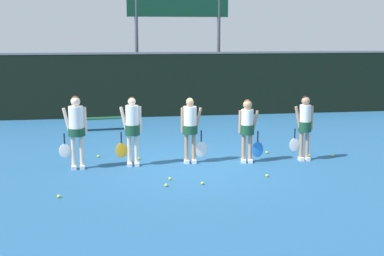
{
  "coord_description": "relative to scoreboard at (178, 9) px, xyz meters",
  "views": [
    {
      "loc": [
        -2.16,
        -13.1,
        3.31
      ],
      "look_at": [
        -0.06,
        -0.03,
        0.93
      ],
      "focal_mm": 50.0,
      "sensor_mm": 36.0,
      "label": 1
    }
  ],
  "objects": [
    {
      "name": "ground_plane",
      "position": [
        -0.78,
        -8.86,
        -4.21
      ],
      "size": [
        140.0,
        140.0,
        0.0
      ],
      "primitive_type": "plane",
      "color": "#235684"
    },
    {
      "name": "fence_windscreen",
      "position": [
        -0.78,
        -1.05,
        -2.93
      ],
      "size": [
        60.0,
        0.08,
        2.54
      ],
      "color": "black",
      "rests_on": "ground_plane"
    },
    {
      "name": "scoreboard",
      "position": [
        0.0,
        0.0,
        0.0
      ],
      "size": [
        4.13,
        0.15,
        5.35
      ],
      "color": "#515156",
      "rests_on": "ground_plane"
    },
    {
      "name": "bench_courtside",
      "position": [
        -3.05,
        -3.67,
        -3.85
      ],
      "size": [
        1.81,
        0.55,
        0.43
      ],
      "rotation": [
        0.0,
        0.0,
        0.11
      ],
      "color": "#19472D",
      "rests_on": "ground_plane"
    },
    {
      "name": "player_0",
      "position": [
        -3.7,
        -8.93,
        -3.13
      ],
      "size": [
        0.68,
        0.41,
        1.8
      ],
      "rotation": [
        0.0,
        0.0,
        0.1
      ],
      "color": "beige",
      "rests_on": "ground_plane"
    },
    {
      "name": "player_1",
      "position": [
        -2.35,
        -8.84,
        -3.2
      ],
      "size": [
        0.65,
        0.37,
        1.74
      ],
      "rotation": [
        0.0,
        0.0,
        0.04
      ],
      "color": "beige",
      "rests_on": "ground_plane"
    },
    {
      "name": "player_2",
      "position": [
        -0.87,
        -8.77,
        -3.23
      ],
      "size": [
        0.68,
        0.38,
        1.68
      ],
      "rotation": [
        0.0,
        0.0,
        -0.03
      ],
      "color": "tan",
      "rests_on": "ground_plane"
    },
    {
      "name": "player_3",
      "position": [
        0.58,
        -8.94,
        -3.25
      ],
      "size": [
        0.64,
        0.36,
        1.63
      ],
      "rotation": [
        0.0,
        0.0,
        -0.14
      ],
      "color": "tan",
      "rests_on": "ground_plane"
    },
    {
      "name": "player_4",
      "position": [
        2.1,
        -8.95,
        -3.22
      ],
      "size": [
        0.62,
        0.34,
        1.69
      ],
      "rotation": [
        0.0,
        0.0,
        -0.03
      ],
      "color": "tan",
      "rests_on": "ground_plane"
    },
    {
      "name": "tennis_ball_0",
      "position": [
        -3.96,
        -11.27,
        -4.18
      ],
      "size": [
        0.07,
        0.07,
        0.07
      ],
      "primitive_type": "sphere",
      "color": "#CCE033",
      "rests_on": "ground_plane"
    },
    {
      "name": "tennis_ball_1",
      "position": [
        1.38,
        -8.07,
        -4.18
      ],
      "size": [
        0.07,
        0.07,
        0.07
      ],
      "primitive_type": "sphere",
      "color": "#CCE033",
      "rests_on": "ground_plane"
    },
    {
      "name": "tennis_ball_2",
      "position": [
        -2.49,
        -7.64,
        -4.18
      ],
      "size": [
        0.07,
        0.07,
        0.07
      ],
      "primitive_type": "sphere",
      "color": "#CCE033",
      "rests_on": "ground_plane"
    },
    {
      "name": "tennis_ball_3",
      "position": [
        2.38,
        -8.63,
        -4.18
      ],
      "size": [
        0.07,
        0.07,
        0.07
      ],
      "primitive_type": "sphere",
      "color": "#CCE033",
      "rests_on": "ground_plane"
    },
    {
      "name": "tennis_ball_4",
      "position": [
        -0.92,
        -10.78,
        -4.18
      ],
      "size": [
        0.06,
        0.06,
        0.06
      ],
      "primitive_type": "sphere",
      "color": "#CCE033",
      "rests_on": "ground_plane"
    },
    {
      "name": "tennis_ball_5",
      "position": [
        0.67,
        -10.4,
        -4.18
      ],
      "size": [
        0.06,
        0.06,
        0.06
      ],
      "primitive_type": "sphere",
      "color": "#CCE033",
      "rests_on": "ground_plane"
    },
    {
      "name": "tennis_ball_6",
      "position": [
        -1.73,
        -10.82,
        -4.18
      ],
      "size": [
        0.07,
        0.07,
        0.07
      ],
      "primitive_type": "sphere",
      "color": "#CCE033",
      "rests_on": "ground_plane"
    },
    {
      "name": "tennis_ball_7",
      "position": [
        -2.16,
        -8.23,
        -4.18
      ],
      "size": [
        0.07,
        0.07,
        0.07
      ],
      "primitive_type": "sphere",
      "color": "#CCE033",
      "rests_on": "ground_plane"
    },
    {
      "name": "tennis_ball_8",
      "position": [
        -3.21,
        -7.81,
        -4.18
      ],
      "size": [
        0.07,
        0.07,
        0.07
      ],
      "primitive_type": "sphere",
      "color": "#CCE033",
      "rests_on": "ground_plane"
    },
    {
      "name": "tennis_ball_9",
      "position": [
        3.01,
        -8.73,
        -4.18
      ],
      "size": [
        0.07,
        0.07,
        0.07
      ],
      "primitive_type": "sphere",
      "color": "#CCE033",
      "rests_on": "ground_plane"
    },
    {
      "name": "tennis_ball_10",
      "position": [
        -1.58,
        -10.31,
        -4.18
      ],
      "size": [
        0.07,
        0.07,
        0.07
      ],
      "primitive_type": "sphere",
      "color": "#CCE033",
      "rests_on": "ground_plane"
    }
  ]
}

